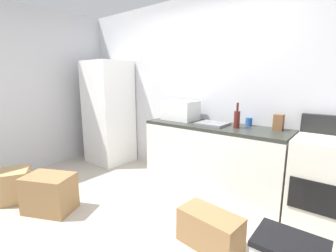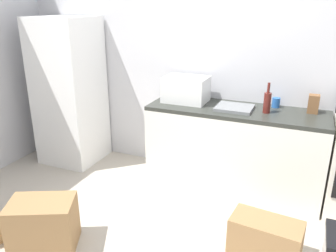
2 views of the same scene
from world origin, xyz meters
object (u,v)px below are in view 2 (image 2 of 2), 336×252
at_px(refrigerator, 70,92).
at_px(wine_bottle, 267,102).
at_px(cardboard_box_medium, 43,224).
at_px(coffee_mug, 276,103).
at_px(cardboard_box_small, 265,238).
at_px(knife_block, 313,104).
at_px(microwave, 186,89).

distance_m(refrigerator, wine_bottle, 2.35).
bearing_deg(cardboard_box_medium, coffee_mug, 48.59).
bearing_deg(cardboard_box_medium, refrigerator, 119.12).
distance_m(refrigerator, coffee_mug, 2.42).
bearing_deg(cardboard_box_small, coffee_mug, 96.24).
xyz_separation_m(knife_block, cardboard_box_medium, (-1.92, -1.72, -0.78)).
height_order(cardboard_box_medium, cardboard_box_small, cardboard_box_medium).
distance_m(refrigerator, cardboard_box_medium, 1.86).
relative_size(refrigerator, microwave, 3.85).
height_order(refrigerator, microwave, refrigerator).
bearing_deg(microwave, cardboard_box_small, -44.00).
bearing_deg(refrigerator, wine_bottle, 0.68).
relative_size(knife_block, cardboard_box_medium, 0.35).
distance_m(coffee_mug, cardboard_box_medium, 2.48).
distance_m(wine_bottle, coffee_mug, 0.24).
relative_size(refrigerator, coffee_mug, 17.71).
relative_size(microwave, coffee_mug, 4.60).
height_order(refrigerator, cardboard_box_small, refrigerator).
height_order(coffee_mug, cardboard_box_small, coffee_mug).
height_order(coffee_mug, cardboard_box_medium, coffee_mug).
distance_m(cardboard_box_medium, cardboard_box_small, 1.80).
distance_m(microwave, cardboard_box_medium, 1.93).
height_order(wine_bottle, coffee_mug, wine_bottle).
distance_m(coffee_mug, knife_block, 0.36).
bearing_deg(microwave, wine_bottle, -5.12).
relative_size(coffee_mug, cardboard_box_medium, 0.19).
bearing_deg(knife_block, cardboard_box_small, -101.32).
bearing_deg(coffee_mug, cardboard_box_medium, -131.41).
distance_m(coffee_mug, cardboard_box_small, 1.42).
xyz_separation_m(microwave, coffee_mug, (0.93, 0.15, -0.09)).
bearing_deg(cardboard_box_small, wine_bottle, 101.47).
xyz_separation_m(knife_block, cardboard_box_small, (-0.22, -1.12, -0.83)).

